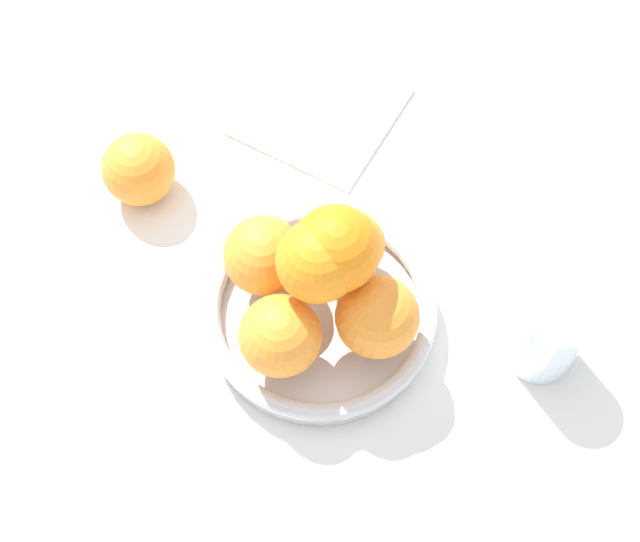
# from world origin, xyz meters

# --- Properties ---
(ground_plane) EXTENTS (4.00, 4.00, 0.00)m
(ground_plane) POSITION_xyz_m (0.00, 0.00, 0.00)
(ground_plane) COLOR white
(fruit_bowl) EXTENTS (0.23, 0.23, 0.04)m
(fruit_bowl) POSITION_xyz_m (0.00, 0.00, 0.02)
(fruit_bowl) COLOR silver
(fruit_bowl) RESTS_ON ground_plane
(orange_pile) EXTENTS (0.20, 0.19, 0.14)m
(orange_pile) POSITION_xyz_m (0.00, -0.00, 0.10)
(orange_pile) COLOR orange
(orange_pile) RESTS_ON fruit_bowl
(stray_orange) EXTENTS (0.08, 0.08, 0.08)m
(stray_orange) POSITION_xyz_m (-0.23, 0.08, 0.04)
(stray_orange) COLOR orange
(stray_orange) RESTS_ON ground_plane
(drinking_glass) EXTENTS (0.07, 0.07, 0.09)m
(drinking_glass) POSITION_xyz_m (0.21, 0.04, 0.05)
(drinking_glass) COLOR silver
(drinking_glass) RESTS_ON ground_plane
(napkin_folded) EXTENTS (0.18, 0.18, 0.01)m
(napkin_folded) POSITION_xyz_m (-0.09, 0.24, 0.00)
(napkin_folded) COLOR silver
(napkin_folded) RESTS_ON ground_plane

